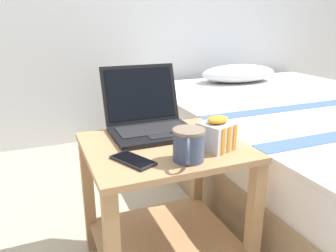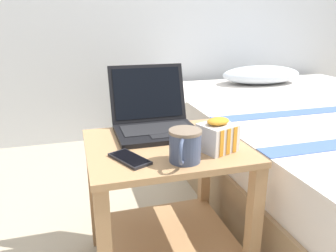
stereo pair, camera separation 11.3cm
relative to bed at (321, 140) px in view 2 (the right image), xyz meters
name	(u,v)px [view 2 (the right image)]	position (x,y,z in m)	size (l,w,h in m)	color
bed	(321,140)	(0.00, 0.00, 0.00)	(1.65, 2.05, 0.62)	#997A56
bedside_table	(165,191)	(-1.16, -0.50, 0.09)	(0.56, 0.50, 0.54)	tan
laptop	(154,119)	(-1.16, -0.34, 0.34)	(0.32, 0.33, 0.25)	black
mug_front_left	(185,144)	(-1.14, -0.67, 0.35)	(0.10, 0.14, 0.10)	#3F4C6B
snack_bag	(218,136)	(-1.00, -0.61, 0.34)	(0.14, 0.13, 0.12)	silver
cell_phone	(130,159)	(-1.31, -0.61, 0.29)	(0.13, 0.17, 0.01)	black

